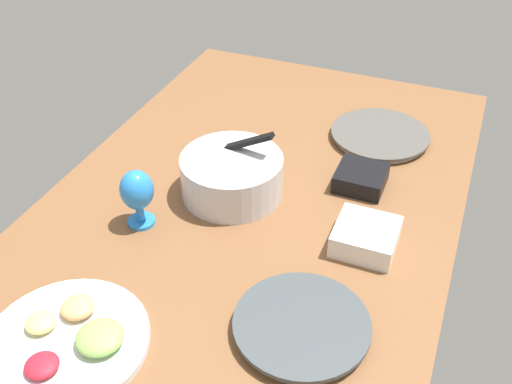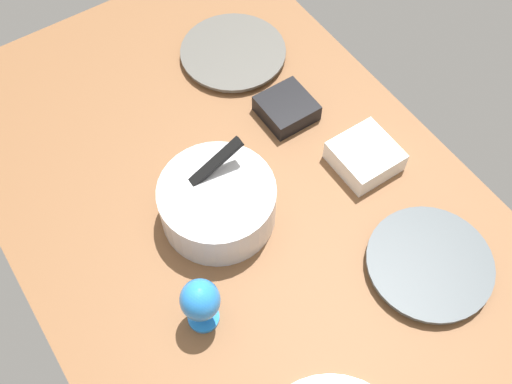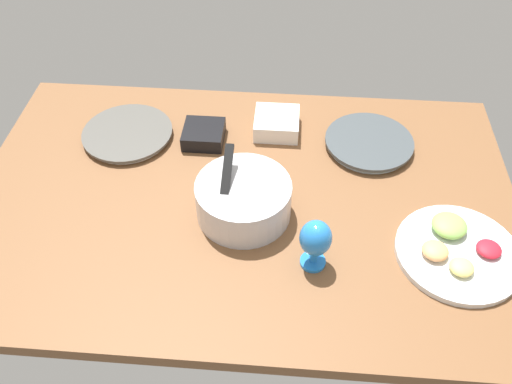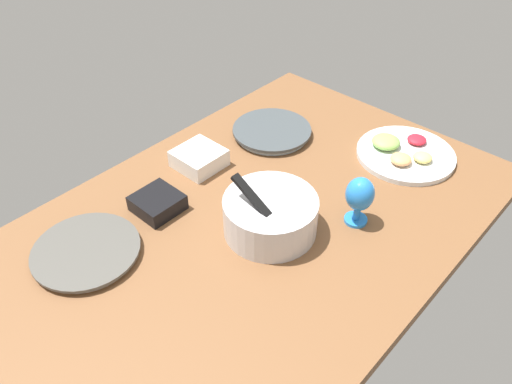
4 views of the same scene
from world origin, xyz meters
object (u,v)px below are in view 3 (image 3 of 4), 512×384
dinner_plate_right (128,134)px  fruit_platter (457,250)px  square_bowl_white (277,123)px  hurricane_glass_blue (315,240)px  dinner_plate_left (369,143)px  square_bowl_black (204,134)px  mixing_bowl (243,198)px

dinner_plate_right → fruit_platter: size_ratio=0.89×
fruit_platter → square_bowl_white: size_ratio=2.28×
dinner_plate_right → fruit_platter: 106.64cm
dinner_plate_right → hurricane_glass_blue: hurricane_glass_blue is taller
dinner_plate_left → hurricane_glass_blue: size_ratio=1.82×
square_bowl_black → dinner_plate_left: bearing=-178.8°
hurricane_glass_blue → square_bowl_black: (35.62, -46.74, -6.80)cm
dinner_plate_left → fruit_platter: bearing=116.0°
hurricane_glass_blue → square_bowl_white: (12.36, -53.65, -6.30)cm
dinner_plate_left → square_bowl_black: (53.24, 1.10, 1.31)cm
dinner_plate_right → square_bowl_white: bearing=-171.5°
fruit_platter → hurricane_glass_blue: 39.31cm
dinner_plate_left → square_bowl_black: size_ratio=2.18×
mixing_bowl → square_bowl_black: (15.89, -30.65, -3.26)cm
fruit_platter → square_bowl_black: fruit_platter is taller
square_bowl_black → square_bowl_white: (-23.26, -6.92, 0.50)cm
dinner_plate_left → hurricane_glass_blue: 51.62cm
fruit_platter → hurricane_glass_blue: hurricane_glass_blue is taller
fruit_platter → square_bowl_white: bearing=-43.3°
mixing_bowl → square_bowl_black: mixing_bowl is taller
dinner_plate_left → square_bowl_white: (29.98, -5.81, 1.81)cm
square_bowl_white → mixing_bowl: bearing=78.9°
dinner_plate_left → fruit_platter: size_ratio=0.85×
mixing_bowl → hurricane_glass_blue: size_ratio=1.73×
dinner_plate_left → fruit_platter: (-20.37, 41.67, 0.11)cm
dinner_plate_right → mixing_bowl: mixing_bowl is taller
mixing_bowl → square_bowl_white: mixing_bowl is taller
dinner_plate_right → square_bowl_black: 25.18cm
square_bowl_white → hurricane_glass_blue: bearing=103.0°
hurricane_glass_blue → square_bowl_white: hurricane_glass_blue is taller
hurricane_glass_blue → square_bowl_white: 55.42cm
dinner_plate_left → hurricane_glass_blue: bearing=69.8°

